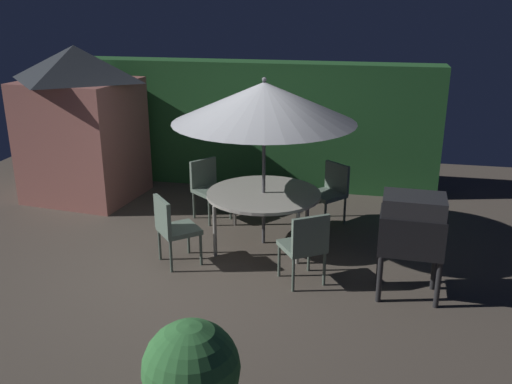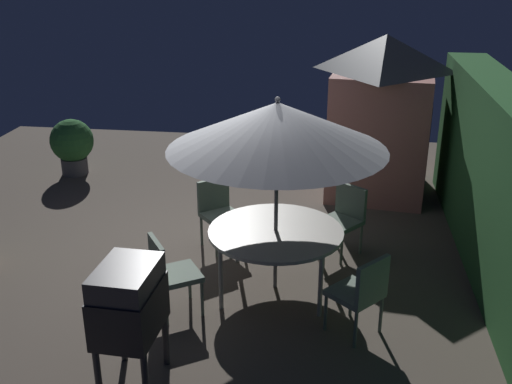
# 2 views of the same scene
# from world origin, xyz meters

# --- Properties ---
(ground_plane) EXTENTS (11.00, 11.00, 0.00)m
(ground_plane) POSITION_xyz_m (0.00, 0.00, 0.00)
(ground_plane) COLOR brown
(hedge_backdrop) EXTENTS (6.30, 0.59, 2.19)m
(hedge_backdrop) POSITION_xyz_m (0.00, 3.50, 1.09)
(hedge_backdrop) COLOR #28602D
(hedge_backdrop) RESTS_ON ground
(garden_shed) EXTENTS (1.94, 1.76, 2.51)m
(garden_shed) POSITION_xyz_m (-2.67, 2.22, 1.28)
(garden_shed) COLOR #B26B60
(garden_shed) RESTS_ON ground
(patio_table) EXTENTS (1.54, 1.54, 0.74)m
(patio_table) POSITION_xyz_m (0.63, 0.91, 0.69)
(patio_table) COLOR #B2ADA3
(patio_table) RESTS_ON ground
(patio_umbrella) EXTENTS (2.39, 2.39, 2.27)m
(patio_umbrella) POSITION_xyz_m (0.63, 0.91, 1.95)
(patio_umbrella) COLOR #4C4C51
(patio_umbrella) RESTS_ON ground
(bbq_grill) EXTENTS (0.72, 0.53, 1.20)m
(bbq_grill) POSITION_xyz_m (2.50, -0.17, 0.85)
(bbq_grill) COLOR black
(bbq_grill) RESTS_ON ground
(chair_near_shed) EXTENTS (0.64, 0.64, 0.90)m
(chair_near_shed) POSITION_xyz_m (1.33, -0.15, 0.52)
(chair_near_shed) COLOR slate
(chair_near_shed) RESTS_ON ground
(chair_far_side) EXTENTS (0.65, 0.65, 0.90)m
(chair_far_side) POSITION_xyz_m (1.46, 1.87, 0.52)
(chair_far_side) COLOR slate
(chair_far_side) RESTS_ON ground
(chair_toward_hedge) EXTENTS (0.65, 0.65, 0.90)m
(chair_toward_hedge) POSITION_xyz_m (-0.37, 1.69, 0.52)
(chair_toward_hedge) COLOR slate
(chair_toward_hedge) RESTS_ON ground
(chair_toward_house) EXTENTS (0.65, 0.65, 0.90)m
(chair_toward_house) POSITION_xyz_m (-0.36, 0.05, 0.52)
(chair_toward_house) COLOR slate
(chair_toward_house) RESTS_ON ground
(potted_plant_by_shed) EXTENTS (0.73, 0.73, 1.01)m
(potted_plant_by_shed) POSITION_xyz_m (0.81, -2.79, 0.58)
(potted_plant_by_shed) COLOR #936651
(potted_plant_by_shed) RESTS_ON ground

